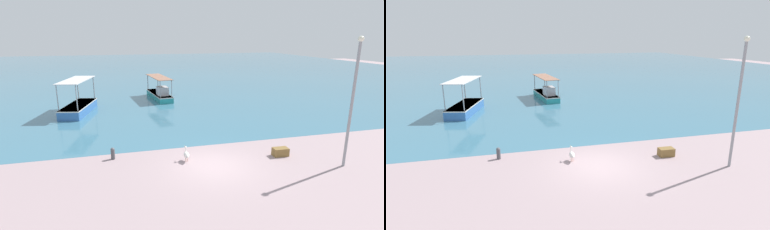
% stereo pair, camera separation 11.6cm
% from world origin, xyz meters
% --- Properties ---
extents(ground, '(120.00, 120.00, 0.00)m').
position_xyz_m(ground, '(0.00, 0.00, 0.00)').
color(ground, '#A2898D').
extents(harbor_water, '(110.00, 90.00, 0.00)m').
position_xyz_m(harbor_water, '(0.00, 48.00, 0.00)').
color(harbor_water, teal).
rests_on(harbor_water, ground).
extents(fishing_boat_far_right, '(2.89, 5.56, 2.91)m').
position_xyz_m(fishing_boat_far_right, '(-7.85, 13.34, 0.57)').
color(fishing_boat_far_right, '#376AAF').
rests_on(fishing_boat_far_right, harbor_water).
extents(fishing_boat_near_left, '(2.16, 5.77, 2.34)m').
position_xyz_m(fishing_boat_near_left, '(-0.15, 17.40, 0.58)').
color(fishing_boat_near_left, teal).
rests_on(fishing_boat_near_left, harbor_water).
extents(pelican, '(0.29, 0.80, 0.80)m').
position_xyz_m(pelican, '(-1.22, 0.99, 0.38)').
color(pelican, '#E0997A').
rests_on(pelican, ground).
extents(lamp_post, '(0.28, 0.28, 6.55)m').
position_xyz_m(lamp_post, '(6.53, -1.64, 3.64)').
color(lamp_post, gray).
rests_on(lamp_post, ground).
extents(mooring_bollard, '(0.23, 0.23, 0.66)m').
position_xyz_m(mooring_bollard, '(-5.05, 2.28, 0.35)').
color(mooring_bollard, '#47474C').
rests_on(mooring_bollard, ground).
extents(cargo_crate, '(0.87, 0.54, 0.46)m').
position_xyz_m(cargo_crate, '(4.07, 0.40, 0.23)').
color(cargo_crate, brown).
rests_on(cargo_crate, ground).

